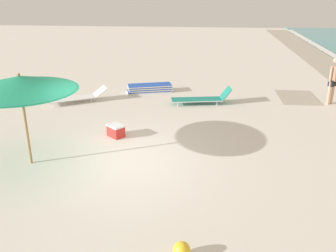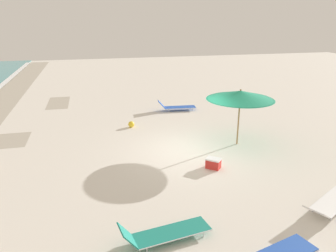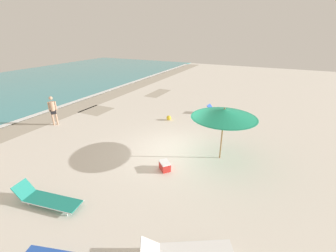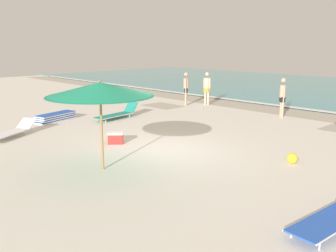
# 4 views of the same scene
# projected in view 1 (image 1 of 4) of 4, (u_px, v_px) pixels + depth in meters

# --- Properties ---
(ground_plane) EXTENTS (60.00, 60.00, 0.16)m
(ground_plane) POSITION_uv_depth(u_px,v_px,m) (114.00, 164.00, 9.74)
(ground_plane) COLOR silver
(beach_umbrella) EXTENTS (2.74, 2.74, 2.35)m
(beach_umbrella) POSITION_uv_depth(u_px,v_px,m) (20.00, 83.00, 8.87)
(beach_umbrella) COLOR #9E7547
(beach_umbrella) RESTS_ON ground_plane
(lounger_stack) EXTENTS (1.11, 1.98, 0.32)m
(lounger_stack) POSITION_uv_depth(u_px,v_px,m) (150.00, 88.00, 15.67)
(lounger_stack) COLOR blue
(lounger_stack) RESTS_ON ground_plane
(sun_lounger_under_umbrella) EXTENTS (0.96, 2.30, 0.62)m
(sun_lounger_under_umbrella) POSITION_uv_depth(u_px,v_px,m) (202.00, 98.00, 14.15)
(sun_lounger_under_umbrella) COLOR #1E8475
(sun_lounger_under_umbrella) RESTS_ON ground_plane
(sun_lounger_beside_umbrella) EXTENTS (1.65, 2.31, 0.49)m
(sun_lounger_beside_umbrella) POSITION_uv_depth(u_px,v_px,m) (77.00, 97.00, 14.35)
(sun_lounger_beside_umbrella) COLOR white
(sun_lounger_beside_umbrella) RESTS_ON ground_plane
(beachgoer_strolling_adult) EXTENTS (0.33, 0.37, 1.76)m
(beachgoer_strolling_adult) POSITION_uv_depth(u_px,v_px,m) (333.00, 78.00, 13.86)
(beachgoer_strolling_adult) COLOR tan
(beachgoer_strolling_adult) RESTS_ON ground_plane
(beach_ball) EXTENTS (0.30, 0.30, 0.30)m
(beach_ball) POSITION_uv_depth(u_px,v_px,m) (182.00, 250.00, 6.29)
(beach_ball) COLOR yellow
(beach_ball) RESTS_ON ground_plane
(cooler_box) EXTENTS (0.60, 0.61, 0.37)m
(cooler_box) POSITION_uv_depth(u_px,v_px,m) (116.00, 131.00, 11.19)
(cooler_box) COLOR red
(cooler_box) RESTS_ON ground_plane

